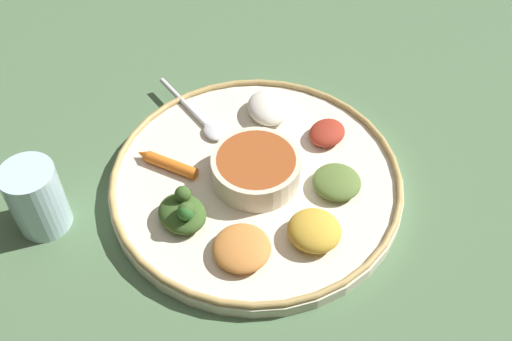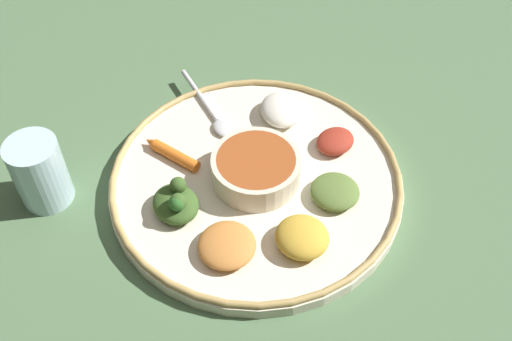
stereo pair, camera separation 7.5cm
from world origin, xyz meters
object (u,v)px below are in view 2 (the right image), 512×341
(drinking_glass, at_px, (41,176))
(carrot_near_spoon, at_px, (172,154))
(spoon, at_px, (212,113))
(center_bowl, at_px, (256,168))
(greens_pile, at_px, (176,202))

(drinking_glass, bearing_deg, carrot_near_spoon, -118.05)
(carrot_near_spoon, bearing_deg, drinking_glass, 61.95)
(spoon, bearing_deg, drinking_glass, 76.12)
(center_bowl, height_order, drinking_glass, drinking_glass)
(center_bowl, relative_size, carrot_near_spoon, 1.28)
(center_bowl, xyz_separation_m, drinking_glass, (0.18, 0.19, 0.00))
(center_bowl, bearing_deg, spoon, -18.30)
(drinking_glass, bearing_deg, spoon, -103.88)
(carrot_near_spoon, bearing_deg, spoon, -78.40)
(spoon, xyz_separation_m, drinking_glass, (0.06, 0.23, 0.02))
(greens_pile, distance_m, carrot_near_spoon, 0.09)
(spoon, bearing_deg, center_bowl, 161.70)
(carrot_near_spoon, distance_m, drinking_glass, 0.16)
(spoon, relative_size, drinking_glass, 1.59)
(center_bowl, xyz_separation_m, spoon, (0.12, -0.04, -0.02))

